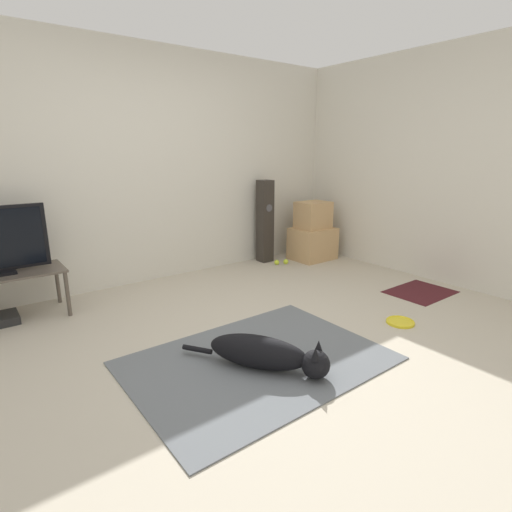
# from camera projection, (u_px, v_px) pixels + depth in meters

# --- Properties ---
(ground_plane) EXTENTS (12.00, 12.00, 0.00)m
(ground_plane) POSITION_uv_depth(u_px,v_px,m) (264.00, 346.00, 3.07)
(ground_plane) COLOR #BCB29E
(wall_back) EXTENTS (8.00, 0.06, 2.55)m
(wall_back) POSITION_uv_depth(u_px,v_px,m) (145.00, 168.00, 4.36)
(wall_back) COLOR beige
(wall_back) RESTS_ON ground_plane
(wall_right) EXTENTS (0.06, 8.00, 2.55)m
(wall_right) POSITION_uv_depth(u_px,v_px,m) (455.00, 168.00, 4.27)
(wall_right) COLOR beige
(wall_right) RESTS_ON ground_plane
(area_rug) EXTENTS (1.78, 1.28, 0.01)m
(area_rug) POSITION_uv_depth(u_px,v_px,m) (258.00, 361.00, 2.85)
(area_rug) COLOR slate
(area_rug) RESTS_ON ground_plane
(dog) EXTENTS (0.65, 0.93, 0.25)m
(dog) POSITION_uv_depth(u_px,v_px,m) (267.00, 354.00, 2.71)
(dog) COLOR black
(dog) RESTS_ON area_rug
(frisbee) EXTENTS (0.24, 0.24, 0.03)m
(frisbee) POSITION_uv_depth(u_px,v_px,m) (400.00, 322.00, 3.48)
(frisbee) COLOR yellow
(frisbee) RESTS_ON ground_plane
(cardboard_box_lower) EXTENTS (0.56, 0.45, 0.43)m
(cardboard_box_lower) POSITION_uv_depth(u_px,v_px,m) (313.00, 244.00, 5.48)
(cardboard_box_lower) COLOR tan
(cardboard_box_lower) RESTS_ON ground_plane
(cardboard_box_upper) EXTENTS (0.43, 0.34, 0.36)m
(cardboard_box_upper) POSITION_uv_depth(u_px,v_px,m) (313.00, 215.00, 5.39)
(cardboard_box_upper) COLOR tan
(cardboard_box_upper) RESTS_ON cardboard_box_lower
(floor_speaker) EXTENTS (0.17, 0.18, 1.08)m
(floor_speaker) POSITION_uv_depth(u_px,v_px,m) (265.00, 221.00, 5.29)
(floor_speaker) COLOR #2D2823
(floor_speaker) RESTS_ON ground_plane
(tennis_ball_by_boxes) EXTENTS (0.07, 0.07, 0.07)m
(tennis_ball_by_boxes) POSITION_uv_depth(u_px,v_px,m) (277.00, 262.00, 5.24)
(tennis_ball_by_boxes) COLOR #C6E033
(tennis_ball_by_boxes) RESTS_ON ground_plane
(tennis_ball_near_speaker) EXTENTS (0.07, 0.07, 0.07)m
(tennis_ball_near_speaker) POSITION_uv_depth(u_px,v_px,m) (286.00, 262.00, 5.27)
(tennis_ball_near_speaker) COLOR #C6E033
(tennis_ball_near_speaker) RESTS_ON ground_plane
(door_mat) EXTENTS (0.68, 0.52, 0.01)m
(door_mat) POSITION_uv_depth(u_px,v_px,m) (420.00, 292.00, 4.24)
(door_mat) COLOR #47191E
(door_mat) RESTS_ON ground_plane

